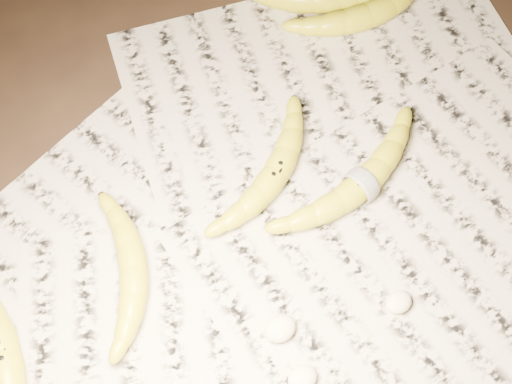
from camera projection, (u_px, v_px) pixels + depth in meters
ground at (268, 221)px, 0.88m from camera, size 3.00×3.00×0.00m
newspaper_patch at (281, 231)px, 0.87m from camera, size 0.90×0.70×0.01m
banana_left_a at (2, 355)px, 0.77m from camera, size 0.12×0.24×0.04m
banana_left_b at (133, 270)px, 0.82m from camera, size 0.13×0.18×0.03m
banana_center at (275, 173)px, 0.88m from camera, size 0.20×0.14×0.04m
banana_taped at (361, 184)px, 0.88m from camera, size 0.23×0.09×0.04m
banana_upper_a at (367, 14)px, 1.00m from camera, size 0.20×0.09×0.04m
measuring_tape at (361, 184)px, 0.88m from camera, size 0.01×0.05×0.05m
flesh_chunk_a at (280, 328)px, 0.80m from camera, size 0.04×0.03×0.02m
flesh_chunk_b at (303, 378)px, 0.77m from camera, size 0.03×0.03×0.02m
flesh_chunk_c at (399, 301)px, 0.81m from camera, size 0.03×0.03×0.02m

